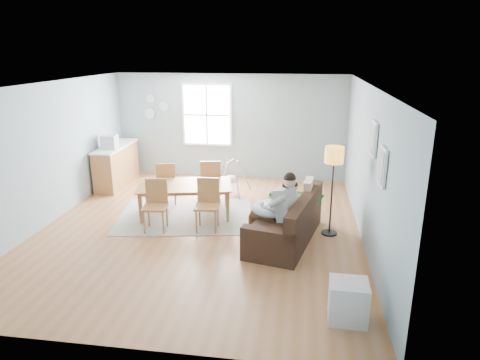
% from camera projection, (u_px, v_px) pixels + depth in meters
% --- Properties ---
extents(room, '(8.40, 9.40, 3.90)m').
position_uv_depth(room, '(197.00, 101.00, 7.51)').
color(room, '#945C34').
extents(window, '(1.32, 0.08, 1.62)m').
position_uv_depth(window, '(207.00, 115.00, 11.09)').
color(window, white).
rests_on(window, room).
extents(pictures, '(0.05, 1.34, 0.74)m').
position_uv_depth(pictures, '(378.00, 152.00, 6.28)').
color(pictures, white).
rests_on(pictures, room).
extents(wall_plates, '(0.67, 0.02, 0.66)m').
position_uv_depth(wall_plates, '(155.00, 107.00, 11.24)').
color(wall_plates, '#A0B8C0').
rests_on(wall_plates, room).
extents(sofa, '(1.36, 2.26, 0.85)m').
position_uv_depth(sofa, '(288.00, 224.00, 7.62)').
color(sofa, black).
rests_on(sofa, room).
extents(green_throw, '(1.16, 1.07, 0.04)m').
position_uv_depth(green_throw, '(294.00, 199.00, 8.20)').
color(green_throw, '#135313').
rests_on(green_throw, sofa).
extents(beige_pillow, '(0.19, 0.49, 0.48)m').
position_uv_depth(beige_pillow, '(308.00, 192.00, 7.89)').
color(beige_pillow, tan).
rests_on(beige_pillow, sofa).
extents(father, '(1.02, 0.69, 1.36)m').
position_uv_depth(father, '(277.00, 206.00, 7.27)').
color(father, '#949496').
rests_on(father, sofa).
extents(nursing_pillow, '(0.63, 0.61, 0.22)m').
position_uv_depth(nursing_pillow, '(268.00, 209.00, 7.34)').
color(nursing_pillow, silver).
rests_on(nursing_pillow, father).
extents(infant, '(0.16, 0.37, 0.14)m').
position_uv_depth(infant, '(268.00, 204.00, 7.35)').
color(infant, silver).
rests_on(infant, nursing_pillow).
extents(toddler, '(0.56, 0.33, 0.84)m').
position_uv_depth(toddler, '(287.00, 198.00, 7.70)').
color(toddler, white).
rests_on(toddler, sofa).
extents(floor_lamp, '(0.33, 0.33, 1.66)m').
position_uv_depth(floor_lamp, '(334.00, 163.00, 7.55)').
color(floor_lamp, black).
rests_on(floor_lamp, room).
extents(storage_cube, '(0.49, 0.43, 0.53)m').
position_uv_depth(storage_cube, '(347.00, 301.00, 5.36)').
color(storage_cube, silver).
rests_on(storage_cube, room).
extents(rug, '(2.99, 2.46, 0.01)m').
position_uv_depth(rug, '(186.00, 215.00, 8.83)').
color(rug, gray).
rests_on(rug, room).
extents(dining_table, '(2.06, 1.42, 0.66)m').
position_uv_depth(dining_table, '(185.00, 200.00, 8.73)').
color(dining_table, brown).
rests_on(dining_table, rug).
extents(chair_sw, '(0.48, 0.48, 0.97)m').
position_uv_depth(chair_sw, '(156.00, 201.00, 8.02)').
color(chair_sw, olive).
rests_on(chair_sw, rug).
extents(chair_se, '(0.47, 0.47, 0.98)m').
position_uv_depth(chair_se, '(208.00, 201.00, 8.04)').
color(chair_se, olive).
rests_on(chair_se, rug).
extents(chair_nw, '(0.54, 0.54, 0.96)m').
position_uv_depth(chair_nw, '(166.00, 181.00, 9.30)').
color(chair_nw, olive).
rests_on(chair_nw, rug).
extents(chair_ne, '(0.54, 0.54, 1.01)m').
position_uv_depth(chair_ne, '(211.00, 179.00, 9.30)').
color(chair_ne, olive).
rests_on(chair_ne, rug).
extents(counter, '(0.57, 1.81, 1.01)m').
position_uv_depth(counter, '(117.00, 165.00, 10.70)').
color(counter, brown).
rests_on(counter, room).
extents(monitor, '(0.37, 0.35, 0.33)m').
position_uv_depth(monitor, '(109.00, 142.00, 10.18)').
color(monitor, '#ACACB1').
rests_on(monitor, counter).
extents(baby_swing, '(0.92, 0.93, 0.79)m').
position_uv_depth(baby_swing, '(231.00, 179.00, 10.11)').
color(baby_swing, '#ACACB1').
rests_on(baby_swing, room).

